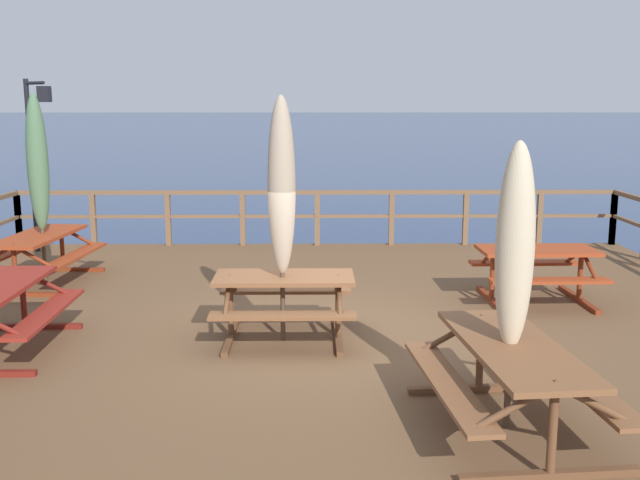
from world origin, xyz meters
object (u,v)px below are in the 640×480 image
at_px(picnic_table_mid_right, 284,293).
at_px(picnic_table_back_left, 537,264).
at_px(picnic_table_back_right, 513,367).
at_px(patio_umbrella_short_front, 38,164).
at_px(lamp_post_hooked, 36,139).
at_px(patio_umbrella_short_mid, 282,187).
at_px(patio_umbrella_tall_back_right, 515,249).
at_px(picnic_table_front_right, 39,247).

bearing_deg(picnic_table_mid_right, picnic_table_back_left, 24.51).
distance_m(picnic_table_back_right, patio_umbrella_short_front, 8.06).
relative_size(picnic_table_back_left, lamp_post_hooked, 0.51).
xyz_separation_m(picnic_table_back_left, lamp_post_hooked, (-8.19, 3.57, 1.56)).
height_order(picnic_table_mid_right, lamp_post_hooked, lamp_post_hooked).
distance_m(patio_umbrella_short_front, patio_umbrella_short_mid, 4.83).
height_order(patio_umbrella_tall_back_right, patio_umbrella_short_front, patio_umbrella_short_front).
distance_m(picnic_table_mid_right, lamp_post_hooked, 7.16).
bearing_deg(patio_umbrella_short_mid, picnic_table_back_left, 25.41).
bearing_deg(patio_umbrella_tall_back_right, picnic_table_mid_right, 129.30).
height_order(picnic_table_back_left, lamp_post_hooked, lamp_post_hooked).
distance_m(picnic_table_front_right, patio_umbrella_tall_back_right, 7.96).
height_order(picnic_table_front_right, picnic_table_back_left, same).
relative_size(picnic_table_front_right, patio_umbrella_short_front, 0.72).
relative_size(picnic_table_front_right, lamp_post_hooked, 0.66).
xyz_separation_m(patio_umbrella_short_front, lamp_post_hooked, (-0.86, 2.30, 0.26)).
xyz_separation_m(picnic_table_front_right, patio_umbrella_short_mid, (3.88, -2.86, 1.25)).
bearing_deg(lamp_post_hooked, picnic_table_back_left, -23.55).
distance_m(picnic_table_mid_right, picnic_table_back_left, 3.82).
bearing_deg(picnic_table_back_right, picnic_table_mid_right, 128.86).
bearing_deg(patio_umbrella_tall_back_right, patio_umbrella_short_mid, 130.40).
xyz_separation_m(picnic_table_front_right, lamp_post_hooked, (-0.82, 2.37, 1.55)).
height_order(picnic_table_mid_right, patio_umbrella_tall_back_right, patio_umbrella_tall_back_right).
xyz_separation_m(picnic_table_back_right, picnic_table_back_left, (1.46, 4.09, -0.01)).
height_order(picnic_table_mid_right, patio_umbrella_short_mid, patio_umbrella_short_mid).
bearing_deg(picnic_table_back_left, patio_umbrella_short_front, 170.16).
relative_size(picnic_table_front_right, patio_umbrella_short_mid, 0.74).
distance_m(picnic_table_front_right, lamp_post_hooked, 2.95).
relative_size(picnic_table_back_right, patio_umbrella_tall_back_right, 0.88).
bearing_deg(picnic_table_front_right, patio_umbrella_short_mid, -36.42).
distance_m(patio_umbrella_tall_back_right, lamp_post_hooked, 10.17).
distance_m(patio_umbrella_tall_back_right, patio_umbrella_short_front, 7.92).
height_order(patio_umbrella_short_front, patio_umbrella_short_mid, patio_umbrella_short_front).
height_order(picnic_table_back_left, patio_umbrella_short_mid, patio_umbrella_short_mid).
bearing_deg(lamp_post_hooked, patio_umbrella_tall_back_right, -48.54).
bearing_deg(patio_umbrella_short_front, picnic_table_back_left, -9.84).
bearing_deg(picnic_table_back_right, patio_umbrella_short_mid, 129.93).
xyz_separation_m(picnic_table_mid_right, picnic_table_back_left, (3.48, 1.59, -0.00)).
bearing_deg(patio_umbrella_short_mid, picnic_table_front_right, 143.58).
relative_size(picnic_table_mid_right, patio_umbrella_short_mid, 0.57).
bearing_deg(picnic_table_back_right, lamp_post_hooked, 131.31).
xyz_separation_m(picnic_table_back_left, patio_umbrella_short_mid, (-3.49, -1.66, 1.26)).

